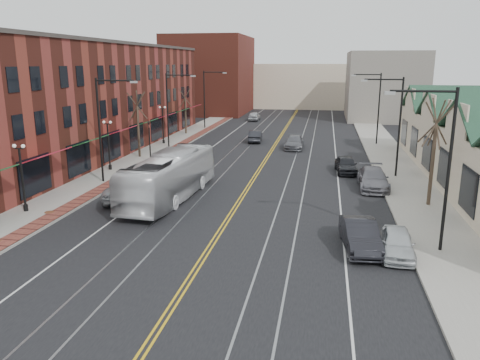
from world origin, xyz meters
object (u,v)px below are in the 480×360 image
at_px(transit_bus, 170,177).
at_px(parked_car_c, 373,179).
at_px(parked_car_b, 360,235).
at_px(parked_car_a, 397,243).
at_px(parked_suv, 131,188).
at_px(parked_car_d, 346,165).

relative_size(transit_bus, parked_car_c, 2.21).
bearing_deg(parked_car_b, parked_car_a, -23.06).
xyz_separation_m(parked_suv, parked_car_c, (16.80, 5.86, -0.05)).
bearing_deg(transit_bus, parked_car_c, -154.73).
bearing_deg(parked_car_b, parked_car_d, 84.30).
height_order(transit_bus, parked_car_b, transit_bus).
distance_m(parked_suv, parked_car_a, 18.21).
relative_size(parked_car_c, parked_car_d, 1.25).
relative_size(parked_suv, parked_car_c, 1.11).
distance_m(transit_bus, parked_suv, 2.84).
relative_size(transit_bus, parked_car_d, 2.76).
xyz_separation_m(parked_car_b, parked_car_d, (-0.05, 17.27, -0.03)).
bearing_deg(parked_suv, parked_car_a, 149.30).
distance_m(parked_suv, parked_car_b, 16.39).
xyz_separation_m(transit_bus, parked_car_a, (14.11, -7.44, -0.96)).
xyz_separation_m(parked_suv, parked_car_d, (15.00, 10.79, -0.09)).
relative_size(transit_bus, parked_car_b, 2.54).
bearing_deg(transit_bus, parked_suv, 12.82).
xyz_separation_m(transit_bus, parked_car_d, (12.31, 10.38, -0.90)).
distance_m(parked_car_a, parked_car_d, 17.91).
height_order(transit_bus, parked_car_d, transit_bus).
xyz_separation_m(parked_car_a, parked_car_d, (-1.80, 17.82, 0.06)).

